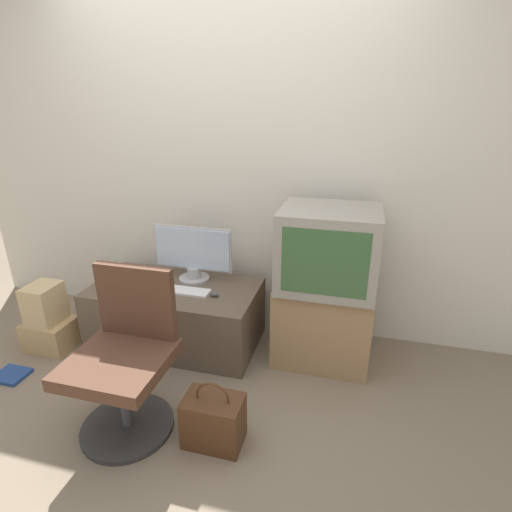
# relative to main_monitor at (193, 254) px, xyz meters

# --- Properties ---
(ground_plane) EXTENTS (12.00, 12.00, 0.00)m
(ground_plane) POSITION_rel_main_monitor_xyz_m (0.20, -1.02, -0.64)
(ground_plane) COLOR #7F705B
(wall_back) EXTENTS (4.40, 0.05, 2.60)m
(wall_back) POSITION_rel_main_monitor_xyz_m (0.20, 0.31, 0.66)
(wall_back) COLOR silver
(wall_back) RESTS_ON ground_plane
(desk) EXTENTS (1.17, 0.63, 0.44)m
(desk) POSITION_rel_main_monitor_xyz_m (-0.09, -0.15, -0.42)
(desk) COLOR brown
(desk) RESTS_ON ground_plane
(side_stand) EXTENTS (0.63, 0.44, 0.55)m
(side_stand) POSITION_rel_main_monitor_xyz_m (0.95, -0.09, -0.37)
(side_stand) COLOR #A37F56
(side_stand) RESTS_ON ground_plane
(main_monitor) EXTENTS (0.58, 0.22, 0.40)m
(main_monitor) POSITION_rel_main_monitor_xyz_m (0.00, 0.00, 0.00)
(main_monitor) COLOR #B2B2B7
(main_monitor) RESTS_ON desk
(keyboard) EXTENTS (0.33, 0.12, 0.01)m
(keyboard) POSITION_rel_main_monitor_xyz_m (0.03, -0.20, -0.19)
(keyboard) COLOR white
(keyboard) RESTS_ON desk
(mouse) EXTENTS (0.06, 0.04, 0.03)m
(mouse) POSITION_rel_main_monitor_xyz_m (0.24, -0.22, -0.18)
(mouse) COLOR #4C4C51
(mouse) RESTS_ON desk
(crt_tv) EXTENTS (0.61, 0.51, 0.51)m
(crt_tv) POSITION_rel_main_monitor_xyz_m (0.96, -0.09, 0.17)
(crt_tv) COLOR gray
(crt_tv) RESTS_ON side_stand
(office_chair) EXTENTS (0.49, 0.49, 0.87)m
(office_chair) POSITION_rel_main_monitor_xyz_m (0.01, -0.95, -0.25)
(office_chair) COLOR #333333
(office_chair) RESTS_ON ground_plane
(cardboard_box_lower) EXTENTS (0.32, 0.25, 0.21)m
(cardboard_box_lower) POSITION_rel_main_monitor_xyz_m (-0.93, -0.46, -0.54)
(cardboard_box_lower) COLOR tan
(cardboard_box_lower) RESTS_ON ground_plane
(cardboard_box_upper) EXTENTS (0.20, 0.23, 0.28)m
(cardboard_box_upper) POSITION_rel_main_monitor_xyz_m (-0.93, -0.46, -0.29)
(cardboard_box_upper) COLOR #D1B27F
(cardboard_box_upper) RESTS_ON cardboard_box_lower
(handbag) EXTENTS (0.30, 0.20, 0.37)m
(handbag) POSITION_rel_main_monitor_xyz_m (0.50, -0.97, -0.50)
(handbag) COLOR #4C2D19
(handbag) RESTS_ON ground_plane
(book) EXTENTS (0.20, 0.17, 0.02)m
(book) POSITION_rel_main_monitor_xyz_m (-0.96, -0.81, -0.63)
(book) COLOR navy
(book) RESTS_ON ground_plane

